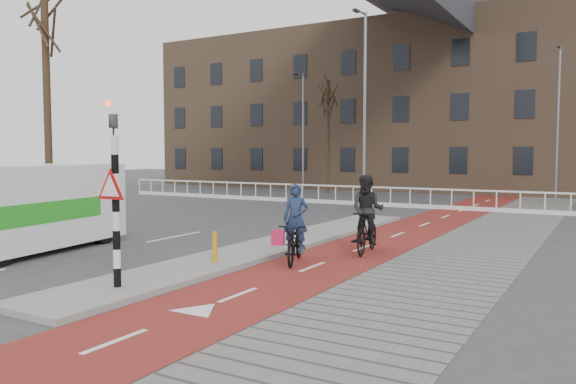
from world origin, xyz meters
The scene contains 16 objects.
ground centered at (0.00, 0.00, 0.00)m, with size 120.00×120.00×0.00m, color #38383A.
bike_lane centered at (1.50, 10.00, 0.01)m, with size 2.50×60.00×0.01m, color maroon.
sidewalk centered at (4.30, 10.00, 0.01)m, with size 3.00×60.00×0.01m, color slate.
curb_island centered at (-0.70, 4.00, 0.06)m, with size 1.80×16.00×0.12m, color gray.
traffic_signal centered at (-0.60, -2.02, 1.99)m, with size 0.80×0.80×3.68m.
bollard centered at (-0.46, 0.85, 0.48)m, with size 0.12×0.12×0.72m, color #CB8A0B.
cyclist_near centered at (0.92, 2.23, 0.65)m, with size 1.23×1.94×1.92m.
cyclist_far centered at (1.94, 4.29, 0.87)m, with size 0.98×2.01×2.08m.
van centered at (-6.08, -0.01, 1.23)m, with size 3.01×5.72×2.34m.
railing centered at (-5.00, 17.00, 0.31)m, with size 28.00×0.10×0.99m.
townhouse_row centered at (-3.00, 32.00, 7.81)m, with size 46.00×10.00×15.90m.
tree_left centered at (-12.17, 5.21, 4.78)m, with size 0.29×0.29×9.55m, color #2F2115.
tree_mid centered at (-8.97, 24.18, 3.73)m, with size 0.24×0.24×7.47m, color #2F2115.
streetlight_near centered at (-1.68, 12.80, 4.27)m, with size 0.12×0.12×8.54m, color slate.
streetlight_left centered at (-9.60, 21.88, 3.82)m, with size 0.12×0.12×7.64m, color slate.
streetlight_right centered at (4.88, 23.56, 4.12)m, with size 0.12×0.12×8.24m, color slate.
Camera 1 is at (7.52, -9.49, 2.67)m, focal length 35.00 mm.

